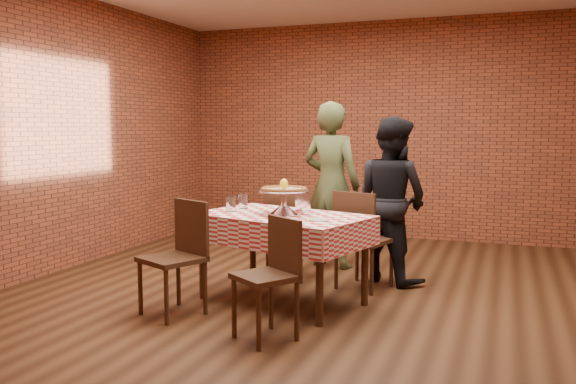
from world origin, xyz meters
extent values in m
plane|color=black|center=(0.00, 0.00, 0.00)|extent=(6.00, 6.00, 0.00)
plane|color=brown|center=(0.00, 3.00, 1.45)|extent=(5.50, 0.00, 5.50)
cube|color=#3E2617|center=(-0.18, -0.34, 0.38)|extent=(1.58, 1.20, 0.75)
cylinder|color=beige|center=(-0.17, -0.32, 0.96)|extent=(0.50, 0.50, 0.03)
ellipsoid|color=yellow|center=(-0.17, -0.32, 1.01)|extent=(0.09, 0.09, 0.09)
cylinder|color=white|center=(-0.66, -0.34, 0.82)|extent=(0.11, 0.11, 0.13)
cylinder|color=white|center=(-0.65, -0.11, 0.82)|extent=(0.11, 0.11, 0.13)
cylinder|color=white|center=(0.21, -0.55, 0.76)|extent=(0.21, 0.21, 0.01)
cube|color=white|center=(0.32, -0.71, 0.76)|extent=(0.06, 0.05, 0.00)
cube|color=white|center=(0.37, -0.69, 0.76)|extent=(0.06, 0.06, 0.00)
cube|color=silver|center=(-0.09, -0.06, 0.83)|extent=(0.14, 0.13, 0.15)
imported|color=#404927|center=(-0.15, 1.07, 0.88)|extent=(0.71, 0.53, 1.76)
imported|color=black|center=(0.56, 0.70, 0.80)|extent=(0.97, 0.91, 1.59)
camera|label=1|loc=(1.60, -5.03, 1.49)|focal=37.33mm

